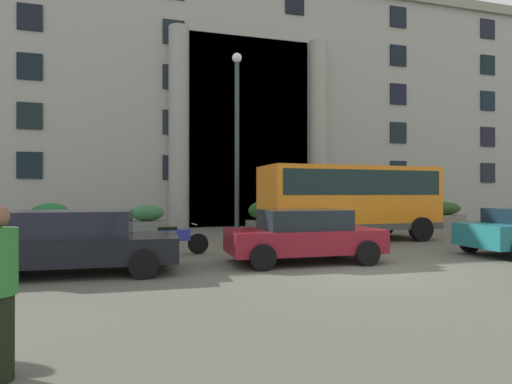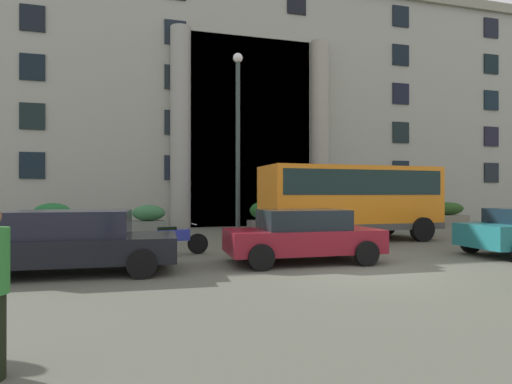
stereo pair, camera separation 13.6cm
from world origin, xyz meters
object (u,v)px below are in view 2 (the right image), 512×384
orange_minibus (350,197)px  lamppost_plaza_centre (238,130)px  hedge_planter_far_west (267,216)px  hedge_planter_entrance_left (360,215)px  white_taxi_kerbside (303,235)px  hedge_planter_entrance_right (149,220)px  scooter_by_planter (7,244)px  parked_sedan_far (72,241)px  bus_stop_sign (425,200)px  hedge_planter_far_east (52,220)px  motorcycle_near_kerb (172,239)px  hedge_planter_west (447,214)px  motorcycle_far_end (269,238)px

orange_minibus → lamppost_plaza_centre: bearing=145.6°
lamppost_plaza_centre → hedge_planter_far_west: bearing=51.6°
hedge_planter_entrance_left → white_taxi_kerbside: hedge_planter_entrance_left is taller
hedge_planter_entrance_right → white_taxi_kerbside: size_ratio=0.38×
hedge_planter_entrance_right → scooter_by_planter: hedge_planter_entrance_right is taller
scooter_by_planter → parked_sedan_far: bearing=-43.1°
hedge_planter_entrance_left → scooter_by_planter: size_ratio=0.78×
white_taxi_kerbside → lamppost_plaza_centre: lamppost_plaza_centre is taller
bus_stop_sign → white_taxi_kerbside: size_ratio=0.60×
lamppost_plaza_centre → hedge_planter_far_east: bearing=162.6°
scooter_by_planter → motorcycle_near_kerb: (4.20, 0.05, 0.00)m
hedge_planter_west → hedge_planter_far_west: bearing=-179.0°
orange_minibus → hedge_planter_far_west: orange_minibus is taller
orange_minibus → hedge_planter_far_east: bearing=155.5°
hedge_planter_entrance_right → motorcycle_far_end: size_ratio=0.74×
hedge_planter_entrance_left → lamppost_plaza_centre: bearing=-162.7°
hedge_planter_far_east → motorcycle_near_kerb: bearing=-57.0°
hedge_planter_west → hedge_planter_entrance_left: (-5.78, -0.65, 0.05)m
hedge_planter_far_west → white_taxi_kerbside: hedge_planter_far_west is taller
hedge_planter_far_west → lamppost_plaza_centre: bearing=-128.4°
orange_minibus → scooter_by_planter: orange_minibus is taller
motorcycle_near_kerb → scooter_by_planter: bearing=173.1°
hedge_planter_far_east → white_taxi_kerbside: size_ratio=0.41×
orange_minibus → hedge_planter_entrance_left: 5.60m
motorcycle_far_end → white_taxi_kerbside: bearing=-74.4°
orange_minibus → lamppost_plaza_centre: lamppost_plaza_centre is taller
motorcycle_far_end → scooter_by_planter: bearing=-176.7°
hedge_planter_far_east → scooter_by_planter: bearing=-87.4°
bus_stop_sign → hedge_planter_far_west: 7.38m
white_taxi_kerbside → motorcycle_near_kerb: 3.81m
hedge_planter_far_east → scooter_by_planter: hedge_planter_far_east is taller
motorcycle_far_end → hedge_planter_west: bearing=36.0°
parked_sedan_far → hedge_planter_west: bearing=30.1°
motorcycle_far_end → motorcycle_near_kerb: 2.86m
hedge_planter_far_east → motorcycle_near_kerb: 8.31m
orange_minibus → hedge_planter_far_west: (-1.76, 5.08, -0.97)m
hedge_planter_entrance_right → hedge_planter_far_east: 3.94m
parked_sedan_far → lamppost_plaza_centre: lamppost_plaza_centre is taller
orange_minibus → parked_sedan_far: size_ratio=1.46×
bus_stop_sign → parked_sedan_far: 15.47m
bus_stop_sign → parked_sedan_far: (-14.06, -6.39, -0.77)m
lamppost_plaza_centre → scooter_by_planter: bearing=-147.0°
scooter_by_planter → hedge_planter_far_east: bearing=97.6°
hedge_planter_far_east → lamppost_plaza_centre: bearing=-17.4°
hedge_planter_west → white_taxi_kerbside: white_taxi_kerbside is taller
hedge_planter_entrance_right → parked_sedan_far: (-1.74, -9.07, 0.11)m
bus_stop_sign → hedge_planter_far_west: bus_stop_sign is taller
hedge_planter_entrance_right → hedge_planter_west: bearing=1.6°
hedge_planter_entrance_right → parked_sedan_far: 9.24m
lamppost_plaza_centre → hedge_planter_entrance_right: bearing=146.9°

